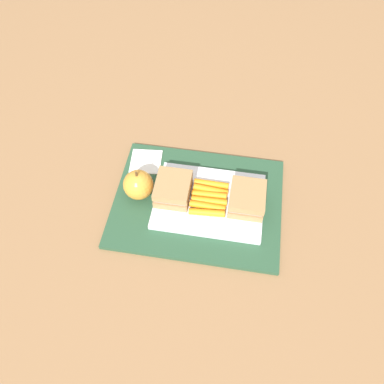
% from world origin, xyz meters
% --- Properties ---
extents(ground_plane, '(2.40, 2.40, 0.00)m').
position_xyz_m(ground_plane, '(0.00, 0.00, 0.00)').
color(ground_plane, olive).
extents(lunchbag_mat, '(0.36, 0.28, 0.01)m').
position_xyz_m(lunchbag_mat, '(0.00, 0.00, 0.01)').
color(lunchbag_mat, '#284C33').
rests_on(lunchbag_mat, ground_plane).
extents(food_tray, '(0.23, 0.17, 0.01)m').
position_xyz_m(food_tray, '(-0.03, 0.00, 0.02)').
color(food_tray, white).
rests_on(food_tray, lunchbag_mat).
extents(sandwich_half_left, '(0.07, 0.08, 0.04)m').
position_xyz_m(sandwich_half_left, '(-0.10, 0.00, 0.04)').
color(sandwich_half_left, '#9E7A4C').
rests_on(sandwich_half_left, food_tray).
extents(sandwich_half_right, '(0.07, 0.08, 0.04)m').
position_xyz_m(sandwich_half_right, '(0.05, 0.00, 0.04)').
color(sandwich_half_right, '#9E7A4C').
rests_on(sandwich_half_right, food_tray).
extents(carrot_sticks_bundle, '(0.08, 0.09, 0.02)m').
position_xyz_m(carrot_sticks_bundle, '(-0.02, -0.00, 0.03)').
color(carrot_sticks_bundle, orange).
rests_on(carrot_sticks_bundle, food_tray).
extents(apple, '(0.07, 0.07, 0.08)m').
position_xyz_m(apple, '(0.13, 0.00, 0.04)').
color(apple, gold).
rests_on(apple, lunchbag_mat).
extents(paper_napkin, '(0.08, 0.08, 0.00)m').
position_xyz_m(paper_napkin, '(0.14, -0.09, 0.01)').
color(paper_napkin, white).
rests_on(paper_napkin, lunchbag_mat).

